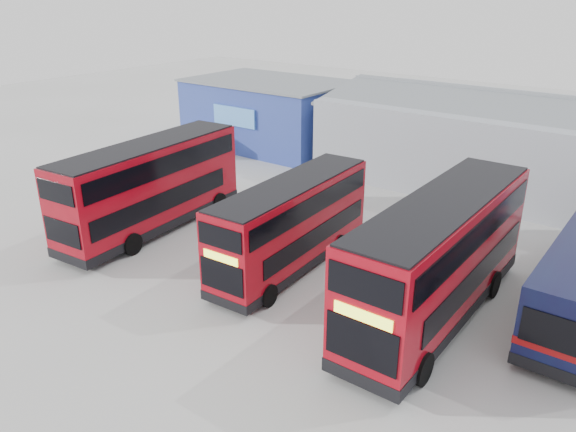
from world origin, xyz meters
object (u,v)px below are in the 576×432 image
at_px(double_decker_centre, 292,226).
at_px(panel_van, 200,136).
at_px(double_decker_right, 439,261).
at_px(double_decker_left, 151,188).
at_px(office_block, 269,113).
at_px(maintenance_shed, 576,153).

xyz_separation_m(double_decker_centre, panel_van, (-17.32, 11.35, -0.89)).
bearing_deg(double_decker_right, double_decker_left, -176.90).
bearing_deg(double_decker_left, double_decker_right, 178.26).
bearing_deg(office_block, double_decker_right, -37.27).
distance_m(double_decker_left, double_decker_centre, 8.38).
relative_size(maintenance_shed, double_decker_right, 2.64).
distance_m(office_block, double_decker_centre, 21.39).
distance_m(office_block, maintenance_shed, 22.09).
bearing_deg(double_decker_right, double_decker_centre, 179.67).
xyz_separation_m(office_block, double_decker_centre, (14.18, -16.00, -0.55)).
bearing_deg(double_decker_centre, office_block, 128.43).
relative_size(office_block, panel_van, 2.60).
bearing_deg(panel_van, double_decker_left, -55.24).
distance_m(double_decker_centre, panel_van, 20.72).
distance_m(maintenance_shed, double_decker_right, 18.04).
relative_size(office_block, maintenance_shed, 0.40).
height_order(office_block, panel_van, office_block).
height_order(office_block, maintenance_shed, maintenance_shed).
xyz_separation_m(office_block, double_decker_left, (5.85, -16.90, -0.27)).
distance_m(double_decker_centre, double_decker_right, 6.87).
height_order(double_decker_left, double_decker_right, double_decker_right).
relative_size(office_block, double_decker_centre, 1.26).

